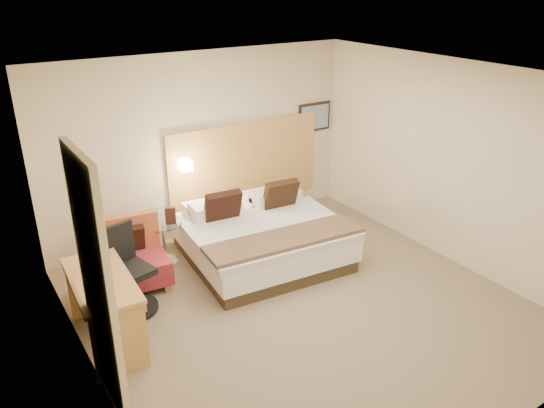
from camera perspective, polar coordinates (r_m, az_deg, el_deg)
floor at (r=6.49m, az=3.19°, el=-10.91°), size 4.80×5.00×0.02m
ceiling at (r=5.43m, az=3.84°, el=13.47°), size 4.80×5.00×0.02m
wall_back at (r=7.86m, az=-7.47°, el=6.28°), size 4.80×0.02×2.70m
wall_front at (r=4.33m, az=23.91°, el=-10.93°), size 4.80×0.02×2.70m
wall_left at (r=4.93m, az=-19.87°, el=-5.89°), size 0.02×5.00×2.70m
wall_right at (r=7.43m, az=18.68°, el=4.20°), size 0.02×5.00×2.70m
headboard_panel at (r=8.26m, az=-2.83°, el=4.38°), size 2.60×0.04×1.30m
art_frame at (r=8.82m, az=4.58°, el=9.31°), size 0.62×0.03×0.47m
art_canvas at (r=8.80m, az=4.66°, el=9.28°), size 0.54×0.01×0.39m
lamp_arm at (r=7.70m, az=-9.43°, el=4.24°), size 0.02×0.12×0.02m
lamp_shade at (r=7.65m, az=-9.25°, el=4.11°), size 0.15×0.15×0.15m
curtain at (r=4.79m, az=-18.31°, el=-8.38°), size 0.06×0.90×2.42m
bottle_a at (r=7.23m, az=-12.41°, el=-1.16°), size 0.08×0.08×0.21m
menu_folder at (r=7.15m, az=-10.87°, el=-1.23°), size 0.15×0.09×0.23m
bed at (r=7.32m, az=-1.17°, el=-3.53°), size 2.20×2.15×0.99m
lounge_chair at (r=6.94m, az=-14.75°, el=-5.83°), size 0.89×0.80×0.86m
side_table at (r=7.36m, az=-11.58°, el=-3.85°), size 0.67×0.67×0.59m
desk at (r=5.84m, az=-17.55°, el=-8.94°), size 0.65×1.30×0.79m
desk_chair at (r=6.41m, az=-15.31°, el=-7.65°), size 0.71×0.71×1.03m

